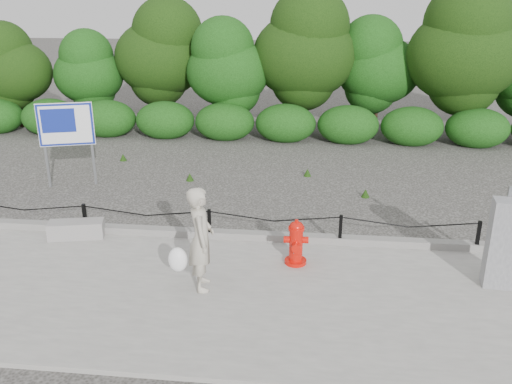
{
  "coord_description": "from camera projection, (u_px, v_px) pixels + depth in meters",
  "views": [
    {
      "loc": [
        1.95,
        -9.39,
        4.61
      ],
      "look_at": [
        0.88,
        0.2,
        1.0
      ],
      "focal_mm": 38.0,
      "sensor_mm": 36.0,
      "label": 1
    }
  ],
  "objects": [
    {
      "name": "ground",
      "position": [
        210.0,
        242.0,
        10.56
      ],
      "size": [
        90.0,
        90.0,
        0.0
      ],
      "primitive_type": "plane",
      "color": "#2D2B28",
      "rests_on": "ground"
    },
    {
      "name": "sidewalk",
      "position": [
        186.0,
        294.0,
        8.69
      ],
      "size": [
        14.0,
        4.0,
        0.08
      ],
      "primitive_type": "cube",
      "color": "gray",
      "rests_on": "ground"
    },
    {
      "name": "curb",
      "position": [
        210.0,
        234.0,
        10.56
      ],
      "size": [
        14.0,
        0.22,
        0.14
      ],
      "primitive_type": "cube",
      "color": "slate",
      "rests_on": "sidewalk"
    },
    {
      "name": "chain_barrier",
      "position": [
        209.0,
        220.0,
        10.4
      ],
      "size": [
        10.06,
        0.06,
        0.6
      ],
      "color": "black",
      "rests_on": "sidewalk"
    },
    {
      "name": "treeline",
      "position": [
        300.0,
        57.0,
        17.86
      ],
      "size": [
        20.12,
        3.73,
        4.83
      ],
      "color": "black",
      "rests_on": "ground"
    },
    {
      "name": "fire_hydrant",
      "position": [
        296.0,
        243.0,
        9.43
      ],
      "size": [
        0.44,
        0.44,
        0.83
      ],
      "rotation": [
        0.0,
        0.0,
        0.05
      ],
      "color": "red",
      "rests_on": "sidewalk"
    },
    {
      "name": "pedestrian",
      "position": [
        200.0,
        240.0,
        8.51
      ],
      "size": [
        0.77,
        0.7,
        1.72
      ],
      "rotation": [
        0.0,
        0.0,
        1.78
      ],
      "color": "#B1A997",
      "rests_on": "sidewalk"
    },
    {
      "name": "concrete_block",
      "position": [
        76.0,
        229.0,
        10.51
      ],
      "size": [
        1.1,
        0.59,
        0.33
      ],
      "primitive_type": "cube",
      "rotation": [
        0.0,
        0.0,
        0.22
      ],
      "color": "gray",
      "rests_on": "sidewalk"
    },
    {
      "name": "utility_cabinet",
      "position": [
        506.0,
        244.0,
        8.59
      ],
      "size": [
        0.59,
        0.43,
        1.65
      ],
      "rotation": [
        0.0,
        0.0,
        -0.09
      ],
      "color": "#959698",
      "rests_on": "sidewalk"
    },
    {
      "name": "advertising_sign",
      "position": [
        66.0,
        128.0,
        13.06
      ],
      "size": [
        1.26,
        0.47,
        2.09
      ],
      "rotation": [
        0.0,
        0.0,
        0.31
      ],
      "color": "slate",
      "rests_on": "ground"
    }
  ]
}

